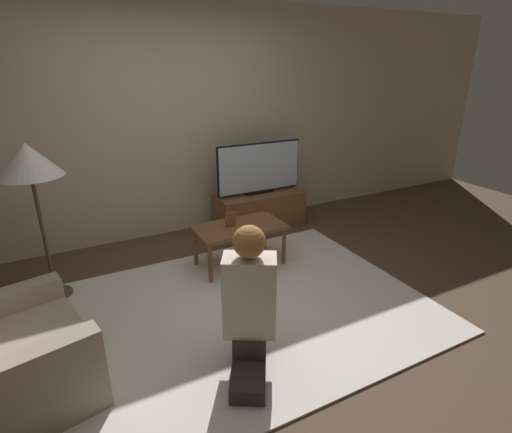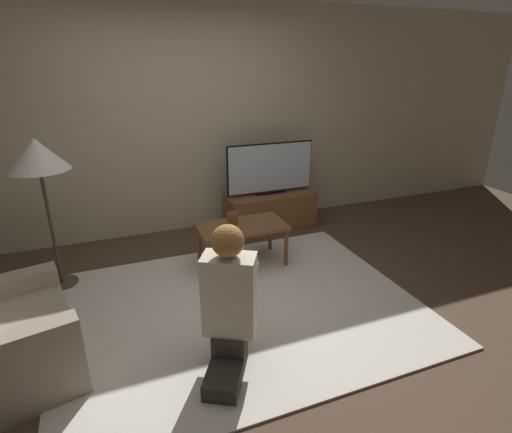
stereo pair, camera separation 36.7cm
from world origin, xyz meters
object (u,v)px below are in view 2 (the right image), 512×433
at_px(tv, 270,168).
at_px(person_kneeling, 229,298).
at_px(floor_lamp, 38,160).
at_px(coffee_table, 242,230).
at_px(armchair, 3,342).

relative_size(tv, person_kneeling, 1.06).
distance_m(tv, floor_lamp, 2.45).
distance_m(coffee_table, armchair, 2.16).
xyz_separation_m(floor_lamp, armchair, (-0.24, -1.17, -0.90)).
xyz_separation_m(tv, coffee_table, (-0.65, -0.81, -0.37)).
height_order(tv, coffee_table, tv).
distance_m(tv, armchair, 3.16).
height_order(coffee_table, armchair, armchair).
bearing_deg(coffee_table, tv, 51.11).
height_order(floor_lamp, armchair, floor_lamp).
relative_size(tv, armchair, 1.06).
distance_m(floor_lamp, armchair, 1.50).
distance_m(coffee_table, person_kneeling, 1.45).
relative_size(tv, coffee_table, 1.24).
height_order(tv, armchair, tv).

